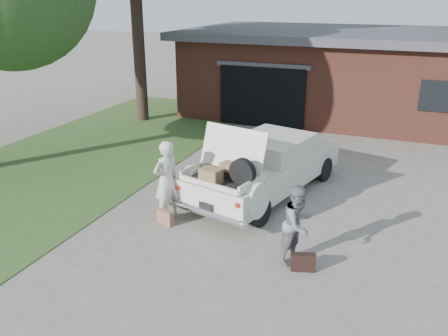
% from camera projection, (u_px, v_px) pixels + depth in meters
% --- Properties ---
extents(ground, '(90.00, 90.00, 0.00)m').
position_uv_depth(ground, '(214.00, 225.00, 10.20)').
color(ground, gray).
rests_on(ground, ground).
extents(grass_strip, '(6.00, 16.00, 0.02)m').
position_uv_depth(grass_strip, '(89.00, 153.00, 14.74)').
color(grass_strip, '#2D4C1E').
rests_on(grass_strip, ground).
extents(house, '(12.80, 7.80, 3.30)m').
position_uv_depth(house, '(347.00, 72.00, 19.24)').
color(house, brown).
rests_on(house, ground).
extents(sedan, '(2.97, 5.17, 1.98)m').
position_uv_depth(sedan, '(265.00, 166.00, 11.60)').
color(sedan, beige).
rests_on(sedan, ground).
extents(woman_left, '(0.64, 0.77, 1.79)m').
position_uv_depth(woman_left, '(166.00, 181.00, 10.20)').
color(woman_left, beige).
rests_on(woman_left, ground).
extents(woman_right, '(0.80, 0.89, 1.51)m').
position_uv_depth(woman_right, '(298.00, 224.00, 8.59)').
color(woman_right, slate).
rests_on(woman_right, ground).
extents(suitcase_left, '(0.44, 0.26, 0.32)m').
position_uv_depth(suitcase_left, '(165.00, 217.00, 10.20)').
color(suitcase_left, '#91624A').
rests_on(suitcase_left, ground).
extents(suitcase_right, '(0.46, 0.26, 0.34)m').
position_uv_depth(suitcase_right, '(303.00, 262.00, 8.48)').
color(suitcase_right, black).
rests_on(suitcase_right, ground).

